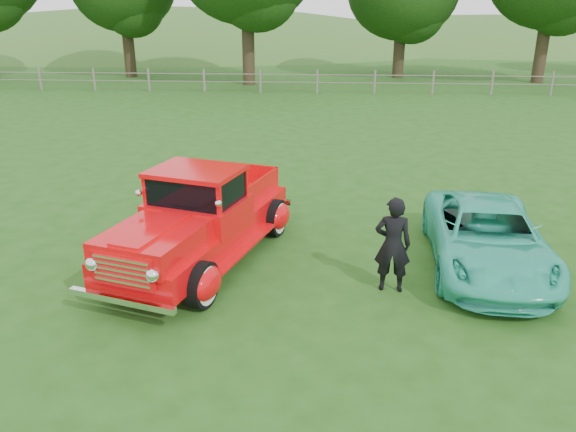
{
  "coord_description": "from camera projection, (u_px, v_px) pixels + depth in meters",
  "views": [
    {
      "loc": [
        0.5,
        -8.03,
        4.5
      ],
      "look_at": [
        -0.12,
        1.2,
        0.97
      ],
      "focal_mm": 35.0,
      "sensor_mm": 36.0,
      "label": 1
    }
  ],
  "objects": [
    {
      "name": "teal_sedan",
      "position": [
        487.0,
        237.0,
        9.99
      ],
      "size": [
        2.23,
        4.31,
        1.16
      ],
      "primitive_type": "imported",
      "rotation": [
        0.0,
        0.0,
        -0.07
      ],
      "color": "#2FBF9E",
      "rests_on": "ground"
    },
    {
      "name": "ground",
      "position": [
        291.0,
        298.0,
        9.12
      ],
      "size": [
        140.0,
        140.0,
        0.0
      ],
      "primitive_type": "plane",
      "color": "#1F4913",
      "rests_on": "ground"
    },
    {
      "name": "red_pickup",
      "position": [
        200.0,
        220.0,
        10.19
      ],
      "size": [
        3.22,
        5.27,
        1.78
      ],
      "rotation": [
        0.0,
        0.0,
        -0.29
      ],
      "color": "black",
      "rests_on": "ground"
    },
    {
      "name": "distant_hills",
      "position": [
        288.0,
        84.0,
        66.42
      ],
      "size": [
        116.0,
        60.0,
        18.0
      ],
      "color": "#2A5720",
      "rests_on": "ground"
    },
    {
      "name": "fence_line",
      "position": [
        317.0,
        81.0,
        29.41
      ],
      "size": [
        48.0,
        0.12,
        1.2
      ],
      "color": "#6D685C",
      "rests_on": "ground"
    },
    {
      "name": "man",
      "position": [
        393.0,
        245.0,
        9.11
      ],
      "size": [
        0.62,
        0.43,
        1.63
      ],
      "primitive_type": "imported",
      "rotation": [
        0.0,
        0.0,
        3.07
      ],
      "color": "black",
      "rests_on": "ground"
    }
  ]
}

